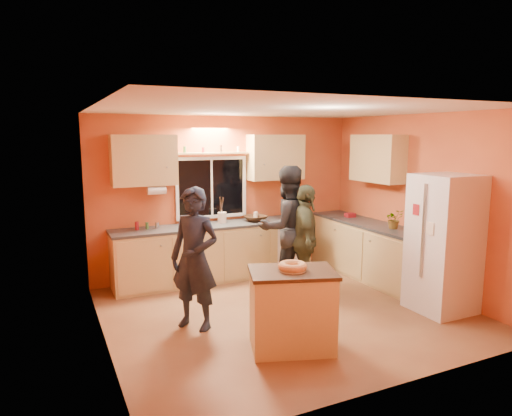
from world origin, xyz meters
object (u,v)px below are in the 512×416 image
refrigerator (444,244)px  person_center (287,228)px  island (292,309)px  person_left (195,259)px  person_right (305,240)px

refrigerator → person_center: size_ratio=0.97×
island → person_center: 2.07m
island → person_left: size_ratio=0.62×
person_left → person_center: (1.69, 0.81, 0.08)m
person_left → person_right: (1.79, 0.44, -0.05)m
refrigerator → person_left: bearing=164.6°
island → person_left: person_left is taller
refrigerator → person_right: bearing=135.3°
person_left → person_right: 1.85m
refrigerator → island: size_ratio=1.71×
island → person_left: (-0.77, 0.98, 0.41)m
refrigerator → person_left: (-3.10, 0.85, -0.05)m
person_left → person_right: person_left is taller
refrigerator → island: 2.38m
refrigerator → person_left: size_ratio=1.06×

